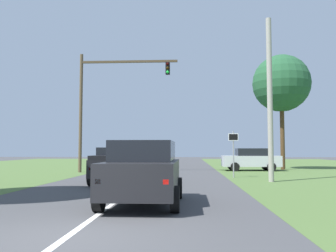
{
  "coord_description": "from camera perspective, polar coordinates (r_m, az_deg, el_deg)",
  "views": [
    {
      "loc": [
        2.34,
        -6.91,
        1.69
      ],
      "look_at": [
        0.93,
        17.94,
        3.31
      ],
      "focal_mm": 38.27,
      "sensor_mm": 36.0,
      "label": 1
    }
  ],
  "objects": [
    {
      "name": "lane_centre_stripe",
      "position": [
        7.35,
        -16.1,
        -16.8
      ],
      "size": [
        0.16,
        39.72,
        0.01
      ],
      "primitive_type": "cube",
      "color": "white",
      "rests_on": "ground_plane"
    },
    {
      "name": "ground_plane",
      "position": [
        18.0,
        -4.29,
        -9.09
      ],
      "size": [
        120.0,
        120.0,
        0.0
      ],
      "primitive_type": "plane",
      "color": "#424244"
    },
    {
      "name": "traffic_light",
      "position": [
        27.01,
        -10.16,
        4.92
      ],
      "size": [
        7.3,
        0.4,
        8.78
      ],
      "color": "brown",
      "rests_on": "ground_plane"
    },
    {
      "name": "pickup_truck_lead",
      "position": [
        18.15,
        -7.87,
        -6.09
      ],
      "size": [
        2.41,
        4.86,
        1.77
      ],
      "color": "black",
      "rests_on": "ground_plane"
    },
    {
      "name": "oak_tree_right",
      "position": [
        31.98,
        17.6,
        6.46
      ],
      "size": [
        4.82,
        4.82,
        9.68
      ],
      "color": "#4C351E",
      "rests_on": "ground_plane"
    },
    {
      "name": "red_suv_near",
      "position": [
        11.15,
        -3.89,
        -7.15
      ],
      "size": [
        2.31,
        4.48,
        1.94
      ],
      "color": "black",
      "rests_on": "ground_plane"
    },
    {
      "name": "keep_moving_sign",
      "position": [
        21.81,
        10.38,
        -3.47
      ],
      "size": [
        0.6,
        0.09,
        2.77
      ],
      "color": "gray",
      "rests_on": "ground_plane"
    },
    {
      "name": "utility_pole_right",
      "position": [
        19.57,
        15.92,
        4.18
      ],
      "size": [
        0.28,
        0.28,
        8.66
      ],
      "primitive_type": "cylinder",
      "color": "#9E998E",
      "rests_on": "ground_plane"
    },
    {
      "name": "crossing_suv_far",
      "position": [
        29.13,
        13.15,
        -5.13
      ],
      "size": [
        4.48,
        2.2,
        1.76
      ],
      "color": "silver",
      "rests_on": "ground_plane"
    }
  ]
}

